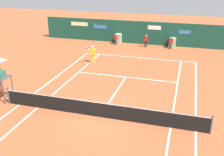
% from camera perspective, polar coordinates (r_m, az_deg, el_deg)
% --- Properties ---
extents(ground_plane, '(80.00, 80.00, 0.01)m').
position_cam_1_polar(ground_plane, '(15.81, -2.02, -7.34)').
color(ground_plane, '#A8512D').
extents(tennis_net, '(12.10, 0.10, 1.07)m').
position_cam_1_polar(tennis_net, '(15.09, -2.73, -6.69)').
color(tennis_net, '#4C4C51').
rests_on(tennis_net, ground_plane).
extents(sponsor_back_wall, '(25.00, 1.02, 2.56)m').
position_cam_1_polar(sponsor_back_wall, '(30.49, 7.73, 9.48)').
color(sponsor_back_wall, '#144233').
rests_on(sponsor_back_wall, ground_plane).
extents(umpire_chair, '(1.00, 1.00, 2.68)m').
position_cam_1_polar(umpire_chair, '(17.97, -23.04, 0.58)').
color(umpire_chair, '#47474C').
rests_on(umpire_chair, ground_plane).
extents(player_on_baseline, '(0.71, 0.67, 1.84)m').
position_cam_1_polar(player_on_baseline, '(23.85, -4.25, 5.44)').
color(player_on_baseline, yellow).
rests_on(player_on_baseline, ground_plane).
extents(ball_kid_left_post, '(0.44, 0.20, 1.33)m').
position_cam_1_polar(ball_kid_left_post, '(29.11, 12.53, 7.60)').
color(ball_kid_left_post, black).
rests_on(ball_kid_left_post, ground_plane).
extents(ball_kid_right_post, '(0.45, 0.19, 1.36)m').
position_cam_1_polar(ball_kid_right_post, '(29.38, 7.31, 8.11)').
color(ball_kid_right_post, black).
rests_on(ball_kid_right_post, ground_plane).
extents(ball_kid_centre_post, '(0.43, 0.20, 1.30)m').
position_cam_1_polar(ball_kid_centre_post, '(30.10, 0.78, 8.55)').
color(ball_kid_centre_post, black).
rests_on(ball_kid_centre_post, ground_plane).
extents(tennis_ball_by_sideline, '(0.07, 0.07, 0.07)m').
position_cam_1_polar(tennis_ball_by_sideline, '(20.68, 3.24, 0.06)').
color(tennis_ball_by_sideline, '#CCE033').
rests_on(tennis_ball_by_sideline, ground_plane).
extents(tennis_ball_near_service_line, '(0.07, 0.07, 0.07)m').
position_cam_1_polar(tennis_ball_near_service_line, '(21.12, -3.00, 0.54)').
color(tennis_ball_near_service_line, '#CCE033').
rests_on(tennis_ball_near_service_line, ground_plane).
extents(tennis_ball_mid_court, '(0.07, 0.07, 0.07)m').
position_cam_1_polar(tennis_ball_mid_court, '(21.16, -4.35, 0.55)').
color(tennis_ball_mid_court, '#CCE033').
rests_on(tennis_ball_mid_court, ground_plane).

